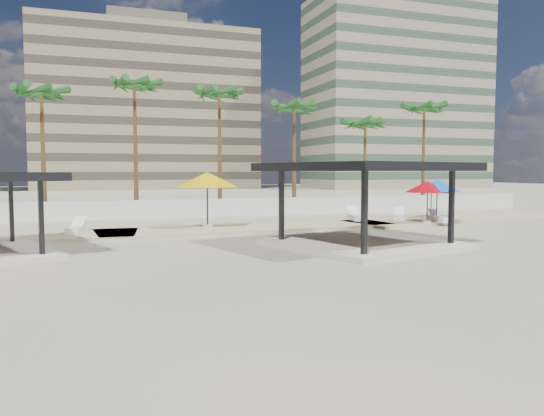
{
  "coord_description": "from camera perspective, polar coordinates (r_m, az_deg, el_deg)",
  "views": [
    {
      "loc": [
        -6.27,
        -19.98,
        3.14
      ],
      "look_at": [
        1.91,
        3.5,
        1.4
      ],
      "focal_mm": 35.0,
      "sensor_mm": 36.0,
      "label": 1
    }
  ],
  "objects": [
    {
      "name": "umbrella_e",
      "position": [
        35.03,
        16.79,
        2.16
      ],
      "size": [
        2.79,
        2.79,
        2.25
      ],
      "rotation": [
        0.0,
        0.0,
        0.11
      ],
      "color": "beige",
      "rests_on": "promenade"
    },
    {
      "name": "lounger_c",
      "position": [
        32.4,
        17.6,
        -1.12
      ],
      "size": [
        0.87,
        1.97,
        0.72
      ],
      "rotation": [
        0.0,
        0.0,
        1.43
      ],
      "color": "white",
      "rests_on": "promenade"
    },
    {
      "name": "umbrella_c",
      "position": [
        31.71,
        16.39,
        2.19
      ],
      "size": [
        3.41,
        3.41,
        2.38
      ],
      "rotation": [
        0.0,
        0.0,
        -0.34
      ],
      "color": "beige",
      "rests_on": "promenade"
    },
    {
      "name": "promenade",
      "position": [
        29.02,
        -2.54,
        -2.09
      ],
      "size": [
        44.45,
        7.97,
        0.24
      ],
      "color": "#C6B284",
      "rests_on": "ground"
    },
    {
      "name": "umbrella_d",
      "position": [
        32.1,
        17.35,
        2.3
      ],
      "size": [
        2.8,
        2.8,
        2.46
      ],
      "rotation": [
        0.0,
        0.0,
        -0.01
      ],
      "color": "beige",
      "rests_on": "promenade"
    },
    {
      "name": "palm_c",
      "position": [
        38.48,
        -23.56,
        10.83
      ],
      "size": [
        3.0,
        3.0,
        9.09
      ],
      "color": "brown",
      "rests_on": "ground"
    },
    {
      "name": "palm_g",
      "position": [
        43.85,
        10.0,
        8.59
      ],
      "size": [
        3.0,
        3.0,
        7.77
      ],
      "color": "brown",
      "rests_on": "ground"
    },
    {
      "name": "building_mid",
      "position": [
        99.14,
        -13.35,
        10.34
      ],
      "size": [
        38.0,
        16.0,
        30.4
      ],
      "color": "#847259",
      "rests_on": "ground"
    },
    {
      "name": "pavilion_central",
      "position": [
        22.41,
        9.9,
        1.21
      ],
      "size": [
        8.47,
        8.47,
        3.47
      ],
      "rotation": [
        0.0,
        0.0,
        0.28
      ],
      "color": "beige",
      "rests_on": "ground"
    },
    {
      "name": "palm_f",
      "position": [
        41.74,
        2.41,
        10.27
      ],
      "size": [
        3.0,
        3.0,
        8.83
      ],
      "color": "brown",
      "rests_on": "ground"
    },
    {
      "name": "palm_d",
      "position": [
        39.43,
        -14.58,
        12.17
      ],
      "size": [
        3.0,
        3.0,
        10.03
      ],
      "color": "brown",
      "rests_on": "ground"
    },
    {
      "name": "palm_e",
      "position": [
        39.84,
        -5.69,
        11.64
      ],
      "size": [
        3.0,
        3.0,
        9.63
      ],
      "color": "brown",
      "rests_on": "ground"
    },
    {
      "name": "building_east",
      "position": [
        102.65,
        13.22,
        11.81
      ],
      "size": [
        32.0,
        15.0,
        36.4
      ],
      "color": "gray",
      "rests_on": "ground"
    },
    {
      "name": "lounger_b",
      "position": [
        33.25,
        13.52,
        -0.91
      ],
      "size": [
        1.54,
        1.97,
        0.73
      ],
      "rotation": [
        0.0,
        0.0,
        1.02
      ],
      "color": "white",
      "rests_on": "promenade"
    },
    {
      "name": "lounger_d",
      "position": [
        32.44,
        9.0,
        -0.94
      ],
      "size": [
        1.17,
        2.23,
        0.8
      ],
      "rotation": [
        0.0,
        0.0,
        1.33
      ],
      "color": "white",
      "rests_on": "promenade"
    },
    {
      "name": "boundary_wall",
      "position": [
        36.61,
        -9.3,
        -0.03
      ],
      "size": [
        56.0,
        0.3,
        1.2
      ],
      "primitive_type": "cube",
      "color": "silver",
      "rests_on": "ground"
    },
    {
      "name": "umbrella_b",
      "position": [
        28.07,
        -6.98,
        3.03
      ],
      "size": [
        3.59,
        3.59,
        2.91
      ],
      "rotation": [
        0.0,
        0.0,
        -0.1
      ],
      "color": "beige",
      "rests_on": "promenade"
    },
    {
      "name": "ground",
      "position": [
        21.17,
        -1.77,
        -4.53
      ],
      "size": [
        200.0,
        200.0,
        0.0
      ],
      "primitive_type": "plane",
      "color": "tan",
      "rests_on": "ground"
    },
    {
      "name": "lounger_a",
      "position": [
        27.14,
        -20.38,
        -2.14
      ],
      "size": [
        0.98,
        1.97,
        0.71
      ],
      "rotation": [
        0.0,
        0.0,
        1.36
      ],
      "color": "white",
      "rests_on": "promenade"
    },
    {
      "name": "palm_h",
      "position": [
        47.67,
        16.07,
        9.88
      ],
      "size": [
        3.0,
        3.0,
        9.32
      ],
      "color": "brown",
      "rests_on": "ground"
    }
  ]
}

